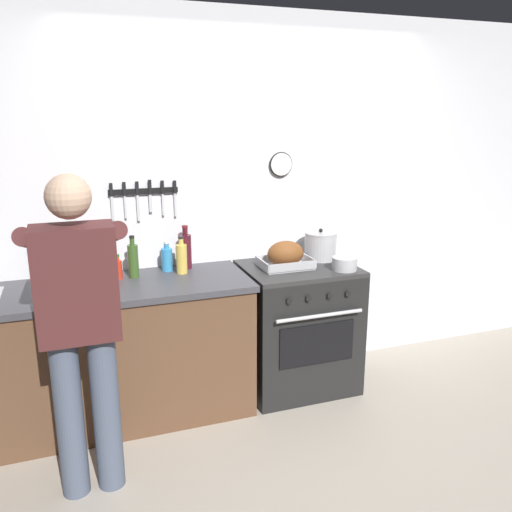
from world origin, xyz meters
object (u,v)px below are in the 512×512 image
stove (298,327)px  bottle_hot_sauce (118,269)px  bottle_olive_oil (133,260)px  stock_pot (320,246)px  bottle_cooking_oil (182,258)px  person_cook (79,319)px  saucepan (344,264)px  cutting_board (76,290)px  bottle_wine_red (186,250)px  bottle_dish_soap (167,259)px  bottle_vinegar (88,263)px  roasting_pan (286,256)px

stove → bottle_hot_sauce: bottle_hot_sauce is taller
bottle_olive_oil → stock_pot: bearing=-0.2°
bottle_cooking_oil → stock_pot: bearing=0.6°
bottle_olive_oil → bottle_hot_sauce: size_ratio=1.71×
person_cook → saucepan: bearing=-74.6°
bottle_olive_oil → cutting_board: bearing=-154.9°
person_cook → bottle_wine_red: 1.12m
stock_pot → bottle_dish_soap: size_ratio=1.16×
saucepan → bottle_vinegar: bottle_vinegar is taller
bottle_hot_sauce → bottle_vinegar: size_ratio=0.67×
bottle_dish_soap → roasting_pan: bearing=-14.1°
stove → roasting_pan: (-0.10, 0.00, 0.53)m
roasting_pan → bottle_wine_red: bottle_wine_red is taller
bottle_olive_oil → bottle_cooking_oil: bearing=-2.6°
person_cook → bottle_hot_sauce: 0.81m
stock_pot → bottle_cooking_oil: bearing=-179.4°
stove → bottle_olive_oil: (-1.11, 0.12, 0.56)m
stove → bottle_hot_sauce: size_ratio=5.61×
stove → bottle_hot_sauce: bearing=174.1°
person_cook → bottle_dish_soap: bearing=-34.6°
bottle_cooking_oil → bottle_wine_red: (0.05, 0.11, 0.02)m
bottle_hot_sauce → person_cook: bearing=-108.6°
saucepan → bottle_vinegar: size_ratio=0.70×
bottle_dish_soap → bottle_hot_sauce: bearing=-167.5°
bottle_vinegar → bottle_cooking_oil: size_ratio=0.97×
roasting_pan → cutting_board: roasting_pan is taller
roasting_pan → stove: bearing=-1.4°
stove → saucepan: (0.25, -0.18, 0.49)m
bottle_olive_oil → bottle_hot_sauce: (-0.10, 0.00, -0.05)m
bottle_hot_sauce → bottle_cooking_oil: (0.41, -0.01, 0.04)m
roasting_pan → bottle_olive_oil: bottle_olive_oil is taller
person_cook → roasting_pan: person_cook is taller
roasting_pan → bottle_dish_soap: 0.80m
roasting_pan → bottle_hot_sauce: (-1.10, 0.12, -0.02)m
stove → person_cook: person_cook is taller
cutting_board → saucepan: bearing=-4.6°
stove → bottle_vinegar: (-1.38, 0.21, 0.55)m
saucepan → cutting_board: (-1.72, 0.14, -0.03)m
roasting_pan → bottle_wine_red: size_ratio=1.19×
bottle_vinegar → bottle_wine_red: 0.64m
saucepan → bottle_cooking_oil: (-1.05, 0.29, 0.06)m
saucepan → cutting_board: bearing=175.4°
roasting_pan → bottle_hot_sauce: size_ratio=2.20×
roasting_pan → bottle_cooking_oil: 0.70m
person_cook → bottle_olive_oil: size_ratio=6.05×
roasting_pan → cutting_board: (-1.37, -0.05, -0.07)m
person_cook → saucepan: (1.72, 0.46, -0.01)m
person_cook → bottle_hot_sauce: bearing=-18.3°
roasting_pan → bottle_hot_sauce: bearing=173.7°
bottle_wine_red → bottle_cooking_oil: bearing=-116.0°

